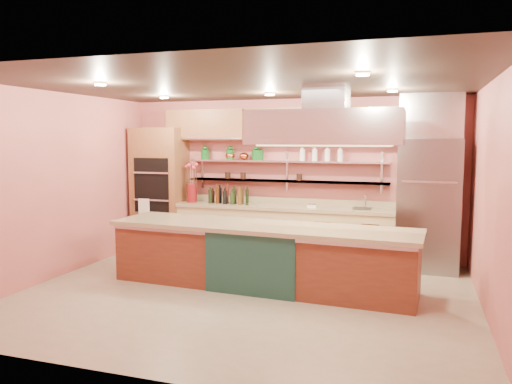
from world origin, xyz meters
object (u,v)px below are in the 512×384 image
(flower_vase, at_px, (192,193))
(green_canister, at_px, (259,155))
(kitchen_scale, at_px, (312,205))
(refrigerator, at_px, (428,205))
(copper_kettle, at_px, (244,156))
(island, at_px, (261,256))

(flower_vase, height_order, green_canister, green_canister)
(kitchen_scale, bearing_deg, flower_vase, 177.70)
(refrigerator, relative_size, kitchen_scale, 13.93)
(kitchen_scale, relative_size, copper_kettle, 0.88)
(flower_vase, bearing_deg, kitchen_scale, 0.00)
(green_canister, bearing_deg, island, -71.50)
(flower_vase, bearing_deg, copper_kettle, 13.08)
(flower_vase, relative_size, green_canister, 1.88)
(copper_kettle, bearing_deg, island, -64.11)
(island, relative_size, flower_vase, 12.85)
(kitchen_scale, xyz_separation_m, green_canister, (-1.02, 0.22, 0.83))
(copper_kettle, relative_size, green_canister, 0.96)
(kitchen_scale, height_order, green_canister, green_canister)
(flower_vase, distance_m, kitchen_scale, 2.26)
(flower_vase, xyz_separation_m, kitchen_scale, (2.26, 0.00, -0.12))
(flower_vase, bearing_deg, refrigerator, -0.14)
(kitchen_scale, xyz_separation_m, copper_kettle, (-1.31, 0.22, 0.81))
(copper_kettle, bearing_deg, green_canister, 0.00)
(refrigerator, bearing_deg, kitchen_scale, 179.69)
(island, distance_m, kitchen_scale, 1.83)
(kitchen_scale, distance_m, copper_kettle, 1.56)
(green_canister, bearing_deg, kitchen_scale, -12.18)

